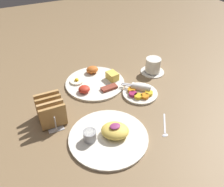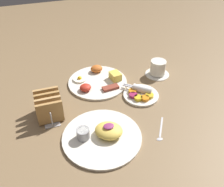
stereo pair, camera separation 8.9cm
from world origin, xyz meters
name	(u,v)px [view 2 (the right image)]	position (x,y,z in m)	size (l,w,h in m)	color
ground_plane	(103,109)	(0.00, 0.00, 0.00)	(3.00, 3.00, 0.00)	brown
plate_breakfast	(98,81)	(0.03, 0.19, 0.01)	(0.28, 0.28, 0.05)	silver
plate_condiments	(141,94)	(0.19, 0.03, 0.01)	(0.16, 0.16, 0.04)	silver
plate_foreground	(102,135)	(-0.05, -0.15, 0.01)	(0.29, 0.29, 0.06)	silver
toast_rack	(49,106)	(-0.21, 0.03, 0.05)	(0.10, 0.15, 0.10)	#B7B7BC
coffee_cup	(158,68)	(0.34, 0.16, 0.04)	(0.12, 0.12, 0.08)	silver
teaspoon	(160,132)	(0.17, -0.20, 0.00)	(0.08, 0.11, 0.01)	silver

